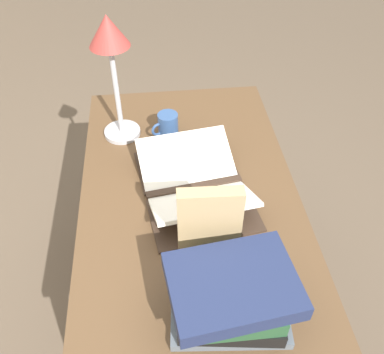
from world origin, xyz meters
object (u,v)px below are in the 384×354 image
(book_stack_tall, at_px, (231,298))
(coffee_mug, at_px, (168,126))
(open_book, at_px, (194,184))
(book_standing_upright, at_px, (209,229))
(reading_lamp, at_px, (111,50))

(book_stack_tall, bearing_deg, coffee_mug, 8.09)
(open_book, xyz_separation_m, book_standing_upright, (-0.27, -0.01, 0.11))
(coffee_mug, bearing_deg, book_stack_tall, -171.91)
(coffee_mug, bearing_deg, open_book, -166.83)
(book_standing_upright, relative_size, reading_lamp, 0.60)
(open_book, bearing_deg, book_standing_upright, 173.06)
(reading_lamp, height_order, coffee_mug, reading_lamp)
(book_standing_upright, xyz_separation_m, reading_lamp, (0.59, 0.24, 0.20))
(book_stack_tall, height_order, book_standing_upright, book_standing_upright)
(open_book, xyz_separation_m, book_stack_tall, (-0.44, -0.04, 0.06))
(book_standing_upright, bearing_deg, open_book, 4.17)
(open_book, xyz_separation_m, reading_lamp, (0.32, 0.23, 0.31))
(coffee_mug, bearing_deg, book_standing_upright, -172.43)
(book_standing_upright, relative_size, coffee_mug, 2.71)
(open_book, bearing_deg, coffee_mug, 4.64)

